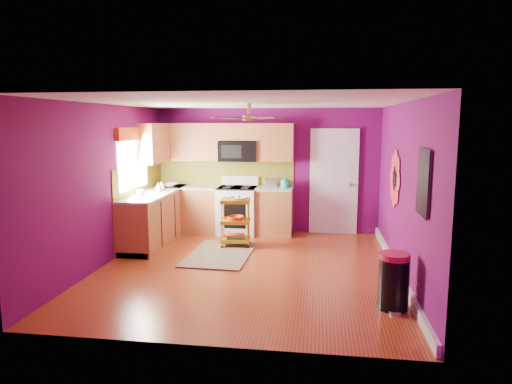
# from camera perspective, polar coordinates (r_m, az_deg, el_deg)

# --- Properties ---
(ground) EXTENTS (5.00, 5.00, 0.00)m
(ground) POSITION_cam_1_polar(r_m,az_deg,el_deg) (7.10, -1.07, -9.48)
(ground) COLOR maroon
(ground) RESTS_ON ground
(room_envelope) EXTENTS (4.54, 5.04, 2.52)m
(room_envelope) POSITION_cam_1_polar(r_m,az_deg,el_deg) (6.77, -0.89, 3.75)
(room_envelope) COLOR #5F0A55
(room_envelope) RESTS_ON ground
(lower_cabinets) EXTENTS (2.81, 2.31, 0.94)m
(lower_cabinets) POSITION_cam_1_polar(r_m,az_deg,el_deg) (9.00, -7.74, -2.81)
(lower_cabinets) COLOR brown
(lower_cabinets) RESTS_ON ground
(electric_range) EXTENTS (0.76, 0.66, 1.13)m
(electric_range) POSITION_cam_1_polar(r_m,az_deg,el_deg) (9.15, -2.34, -2.23)
(electric_range) COLOR white
(electric_range) RESTS_ON ground
(upper_cabinetry) EXTENTS (2.80, 2.30, 1.26)m
(upper_cabinetry) POSITION_cam_1_polar(r_m,az_deg,el_deg) (9.14, -6.68, 6.02)
(upper_cabinetry) COLOR brown
(upper_cabinetry) RESTS_ON ground
(left_window) EXTENTS (0.08, 1.35, 1.08)m
(left_window) POSITION_cam_1_polar(r_m,az_deg,el_deg) (8.40, -15.11, 5.12)
(left_window) COLOR white
(left_window) RESTS_ON ground
(panel_door) EXTENTS (0.95, 0.11, 2.15)m
(panel_door) POSITION_cam_1_polar(r_m,az_deg,el_deg) (9.21, 9.69, 1.14)
(panel_door) COLOR white
(panel_door) RESTS_ON ground
(right_wall_art) EXTENTS (0.04, 2.74, 1.04)m
(right_wall_art) POSITION_cam_1_polar(r_m,az_deg,el_deg) (6.48, 18.25, 1.42)
(right_wall_art) COLOR black
(right_wall_art) RESTS_ON ground
(ceiling_fan) EXTENTS (1.01, 1.01, 0.26)m
(ceiling_fan) POSITION_cam_1_polar(r_m,az_deg,el_deg) (6.95, -0.86, 9.31)
(ceiling_fan) COLOR #BF8C3F
(ceiling_fan) RESTS_ON ground
(shag_rug) EXTENTS (1.06, 1.68, 0.02)m
(shag_rug) POSITION_cam_1_polar(r_m,az_deg,el_deg) (7.81, -4.49, -7.73)
(shag_rug) COLOR black
(shag_rug) RESTS_ON ground
(rolling_cart) EXTENTS (0.55, 0.43, 0.94)m
(rolling_cart) POSITION_cam_1_polar(r_m,az_deg,el_deg) (8.18, -2.52, -3.55)
(rolling_cart) COLOR gold
(rolling_cart) RESTS_ON ground
(trash_can) EXTENTS (0.44, 0.45, 0.69)m
(trash_can) POSITION_cam_1_polar(r_m,az_deg,el_deg) (5.77, 16.83, -10.63)
(trash_can) COLOR black
(trash_can) RESTS_ON ground
(teal_kettle) EXTENTS (0.18, 0.18, 0.21)m
(teal_kettle) POSITION_cam_1_polar(r_m,az_deg,el_deg) (8.98, 3.66, 1.04)
(teal_kettle) COLOR #16A8A4
(teal_kettle) RESTS_ON lower_cabinets
(toaster) EXTENTS (0.22, 0.15, 0.18)m
(toaster) POSITION_cam_1_polar(r_m,az_deg,el_deg) (9.05, 1.94, 1.16)
(toaster) COLOR beige
(toaster) RESTS_ON lower_cabinets
(soap_bottle_a) EXTENTS (0.08, 0.08, 0.17)m
(soap_bottle_a) POSITION_cam_1_polar(r_m,az_deg,el_deg) (8.63, -12.13, 0.57)
(soap_bottle_a) COLOR #EA3F72
(soap_bottle_a) RESTS_ON lower_cabinets
(soap_bottle_b) EXTENTS (0.13, 0.13, 0.17)m
(soap_bottle_b) POSITION_cam_1_polar(r_m,az_deg,el_deg) (8.86, -11.75, 0.76)
(soap_bottle_b) COLOR white
(soap_bottle_b) RESTS_ON lower_cabinets
(counter_dish) EXTENTS (0.28, 0.28, 0.07)m
(counter_dish) POSITION_cam_1_polar(r_m,az_deg,el_deg) (9.32, -10.57, 0.89)
(counter_dish) COLOR white
(counter_dish) RESTS_ON lower_cabinets
(counter_cup) EXTENTS (0.14, 0.14, 0.11)m
(counter_cup) POSITION_cam_1_polar(r_m,az_deg,el_deg) (8.25, -14.25, -0.09)
(counter_cup) COLOR white
(counter_cup) RESTS_ON lower_cabinets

